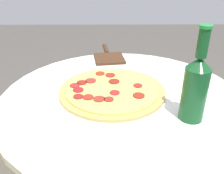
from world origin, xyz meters
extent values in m
cylinder|color=white|center=(0.00, 0.00, 0.36)|extent=(0.10, 0.10, 0.69)
cylinder|color=white|center=(0.00, 0.00, 0.72)|extent=(0.85, 0.85, 0.02)
cylinder|color=tan|center=(0.03, 0.04, 0.74)|extent=(0.38, 0.38, 0.01)
cylinder|color=#EACC60|center=(0.03, 0.04, 0.74)|extent=(0.33, 0.33, 0.01)
cylinder|color=maroon|center=(-0.03, -0.05, 0.75)|extent=(0.04, 0.04, 0.00)
cylinder|color=maroon|center=(0.04, -0.06, 0.75)|extent=(0.03, 0.03, 0.00)
cylinder|color=maroon|center=(-0.04, 0.15, 0.75)|extent=(0.03, 0.03, 0.00)
cylinder|color=maroon|center=(-0.05, 0.05, 0.75)|extent=(0.03, 0.03, 0.00)
cylinder|color=maroon|center=(-0.04, 0.12, 0.75)|extent=(0.04, 0.04, 0.00)
cylinder|color=maroon|center=(0.08, 0.12, 0.75)|extent=(0.04, 0.04, 0.00)
cylinder|color=maroon|center=(-0.05, 0.08, 0.75)|extent=(0.04, 0.04, 0.00)
cylinder|color=maroon|center=(0.01, 0.15, 0.75)|extent=(0.04, 0.04, 0.00)
cylinder|color=maroon|center=(-0.01, 0.03, 0.75)|extent=(0.03, 0.03, 0.00)
cylinder|color=maroon|center=(0.07, 0.15, 0.75)|extent=(0.04, 0.04, 0.00)
cylinder|color=maroon|center=(0.04, 0.17, 0.75)|extent=(0.04, 0.04, 0.00)
cylinder|color=maroon|center=(0.08, 0.03, 0.75)|extent=(0.04, 0.04, 0.00)
cylinder|color=maroon|center=(0.15, 0.08, 0.75)|extent=(0.04, 0.04, 0.00)
cylinder|color=maroon|center=(0.13, 0.04, 0.75)|extent=(0.04, 0.04, 0.00)
cylinder|color=#144C23|center=(-0.14, -0.20, 0.81)|extent=(0.07, 0.07, 0.16)
cone|color=#144C23|center=(-0.14, -0.20, 0.91)|extent=(0.07, 0.07, 0.03)
cylinder|color=#144C23|center=(-0.14, -0.20, 0.96)|extent=(0.03, 0.03, 0.08)
cylinder|color=#1E8438|center=(-0.14, -0.20, 1.01)|extent=(0.03, 0.03, 0.01)
cube|color=#422819|center=(0.34, 0.05, 0.74)|extent=(0.15, 0.15, 0.01)
cylinder|color=#422819|center=(0.47, 0.06, 0.74)|extent=(0.13, 0.04, 0.02)
camera|label=1|loc=(-0.76, 0.04, 1.16)|focal=40.00mm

